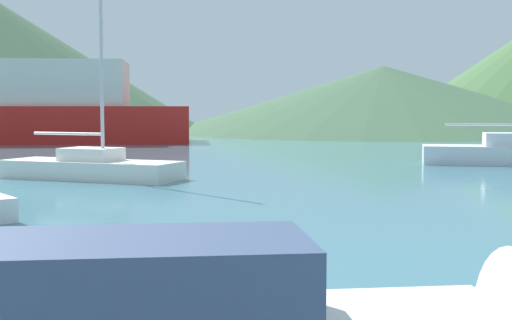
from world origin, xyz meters
The scene contains 3 objects.
sailboat_inner centered at (-5.27, 22.39, 0.44)m, with size 6.35×4.78×8.60m.
sailboat_outer centered at (11.80, 26.02, 0.55)m, with size 7.48×4.34×11.63m.
hill_east centered at (19.78, 66.71, 3.30)m, with size 43.82×43.82×6.59m.
Camera 1 is at (-3.26, -2.16, 2.40)m, focal length 50.00 mm.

